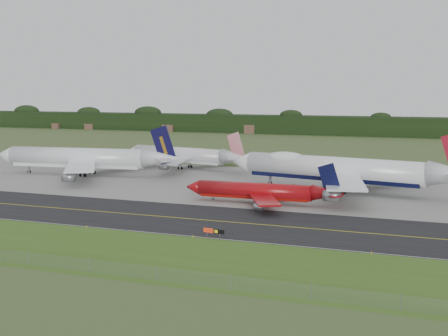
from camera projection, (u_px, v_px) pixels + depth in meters
ground at (231, 218)px, 141.76m from camera, size 600.00×600.00×0.00m
grass_verge at (161, 256)px, 109.38m from camera, size 400.00×30.00×0.01m
taxiway at (224, 222)px, 138.06m from camera, size 400.00×32.00×0.02m
apron at (290, 186)px, 188.95m from camera, size 400.00×78.00×0.01m
taxiway_centreline at (224, 221)px, 138.06m from camera, size 400.00×0.40×0.00m
taxiway_edge_line at (196, 237)px, 123.72m from camera, size 400.00×0.25×0.00m
perimeter_fence at (123, 270)px, 97.21m from camera, size 320.00×0.10×320.00m
horizon_treeline at (382, 127)px, 394.40m from camera, size 700.00×25.00×12.00m
jet_ba_747 at (342, 170)px, 177.59m from camera, size 74.26×60.65×18.76m
jet_red_737 at (263, 192)px, 159.45m from camera, size 41.73×34.11×11.29m
jet_navy_gold at (87, 159)px, 212.21m from camera, size 67.88×58.71×17.51m
jet_star_tail at (185, 156)px, 230.69m from camera, size 54.75×45.06×14.53m
taxiway_sign at (214, 231)px, 123.83m from camera, size 4.66×0.79×1.56m
edge_marker_left at (86, 227)px, 131.68m from camera, size 0.16×0.16×0.50m
edge_marker_center at (193, 237)px, 122.84m from camera, size 0.16×0.16×0.50m
edge_marker_right at (372, 253)px, 110.43m from camera, size 0.16×0.16×0.50m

